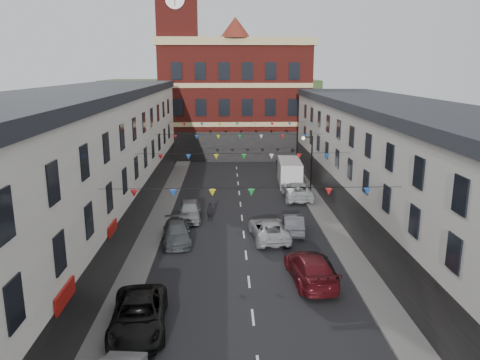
{
  "coord_description": "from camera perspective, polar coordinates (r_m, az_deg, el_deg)",
  "views": [
    {
      "loc": [
        -1.29,
        -29.17,
        12.19
      ],
      "look_at": [
        -0.2,
        6.84,
        3.54
      ],
      "focal_mm": 35.0,
      "sensor_mm": 36.0,
      "label": 1
    }
  ],
  "objects": [
    {
      "name": "terrace_right",
      "position": [
        33.68,
        21.14,
        -0.0
      ],
      "size": [
        8.4,
        56.0,
        9.7
      ],
      "color": "#B6B2AA",
      "rests_on": "ground"
    },
    {
      "name": "terrace_left",
      "position": [
        32.66,
        -20.43,
        0.55
      ],
      "size": [
        8.4,
        56.0,
        10.7
      ],
      "color": "beige",
      "rests_on": "ground"
    },
    {
      "name": "car_left_c",
      "position": [
        23.59,
        -12.26,
        -15.77
      ],
      "size": [
        3.08,
        5.79,
        1.55
      ],
      "primitive_type": "imported",
      "rotation": [
        0.0,
        0.0,
        0.09
      ],
      "color": "black",
      "rests_on": "ground"
    },
    {
      "name": "car_right_c",
      "position": [
        28.04,
        8.61,
        -10.59
      ],
      "size": [
        2.74,
        5.79,
        1.63
      ],
      "primitive_type": "imported",
      "rotation": [
        0.0,
        0.0,
        3.22
      ],
      "color": "#5C1218",
      "rests_on": "ground"
    },
    {
      "name": "car_left_e",
      "position": [
        38.72,
        -6.16,
        -3.72
      ],
      "size": [
        2.1,
        4.66,
        1.55
      ],
      "primitive_type": "imported",
      "rotation": [
        0.0,
        0.0,
        0.06
      ],
      "color": "gray",
      "rests_on": "ground"
    },
    {
      "name": "white_van",
      "position": [
        50.42,
        6.06,
        0.95
      ],
      "size": [
        2.55,
        5.97,
        2.59
      ],
      "primitive_type": "cube",
      "rotation": [
        0.0,
        0.0,
        -0.05
      ],
      "color": "silver",
      "rests_on": "ground"
    },
    {
      "name": "car_right_d",
      "position": [
        28.54,
        9.17,
        -10.24
      ],
      "size": [
        2.28,
        4.75,
        1.57
      ],
      "primitive_type": "imported",
      "rotation": [
        0.0,
        0.0,
        3.24
      ],
      "color": "black",
      "rests_on": "ground"
    },
    {
      "name": "car_left_d",
      "position": [
        33.99,
        -7.72,
        -6.41
      ],
      "size": [
        2.53,
        4.95,
        1.37
      ],
      "primitive_type": "imported",
      "rotation": [
        0.0,
        0.0,
        0.13
      ],
      "color": "#484D51",
      "rests_on": "ground"
    },
    {
      "name": "pavement_right",
      "position": [
        34.43,
        12.25,
        -7.42
      ],
      "size": [
        1.8,
        64.0,
        0.15
      ],
      "primitive_type": "cube",
      "color": "#605E5B",
      "rests_on": "ground"
    },
    {
      "name": "pedestrian",
      "position": [
        38.29,
        -3.67,
        -3.88
      ],
      "size": [
        0.65,
        0.53,
        1.54
      ],
      "primitive_type": "imported",
      "rotation": [
        0.0,
        0.0,
        -0.34
      ],
      "color": "black",
      "rests_on": "ground"
    },
    {
      "name": "ground",
      "position": [
        31.64,
        0.74,
        -9.16
      ],
      "size": [
        160.0,
        160.0,
        0.0
      ],
      "primitive_type": "plane",
      "color": "black",
      "rests_on": "ground"
    },
    {
      "name": "pavement_left",
      "position": [
        33.9,
        -11.25,
        -7.7
      ],
      "size": [
        1.8,
        64.0,
        0.15
      ],
      "primitive_type": "cube",
      "color": "#605E5B",
      "rests_on": "ground"
    },
    {
      "name": "car_right_f",
      "position": [
        44.96,
        7.01,
        -1.28
      ],
      "size": [
        2.73,
        5.77,
        1.59
      ],
      "primitive_type": "imported",
      "rotation": [
        0.0,
        0.0,
        3.13
      ],
      "color": "silver",
      "rests_on": "ground"
    },
    {
      "name": "civic_building",
      "position": [
        67.25,
        -0.65,
        10.05
      ],
      "size": [
        20.6,
        13.3,
        18.5
      ],
      "color": "maroon",
      "rests_on": "ground"
    },
    {
      "name": "clock_tower",
      "position": [
        64.52,
        -7.55,
        15.83
      ],
      "size": [
        5.6,
        5.6,
        30.0
      ],
      "color": "maroon",
      "rests_on": "ground"
    },
    {
      "name": "car_right_e",
      "position": [
        35.91,
        6.52,
        -5.26
      ],
      "size": [
        1.81,
        4.3,
        1.38
      ],
      "primitive_type": "imported",
      "rotation": [
        0.0,
        0.0,
        3.06
      ],
      "color": "#484A50",
      "rests_on": "ground"
    },
    {
      "name": "distant_hill",
      "position": [
        91.49,
        -3.47,
        8.97
      ],
      "size": [
        40.0,
        14.0,
        10.0
      ],
      "primitive_type": "cube",
      "color": "#2C4922",
      "rests_on": "ground"
    },
    {
      "name": "moving_car",
      "position": [
        34.36,
        3.54,
        -6.0
      ],
      "size": [
        2.95,
        5.5,
        1.47
      ],
      "primitive_type": "imported",
      "rotation": [
        0.0,
        0.0,
        3.24
      ],
      "color": "#B5B9BC",
      "rests_on": "ground"
    },
    {
      "name": "street_lamp",
      "position": [
        44.65,
        8.42,
        2.66
      ],
      "size": [
        1.1,
        0.36,
        6.0
      ],
      "color": "black",
      "rests_on": "ground"
    }
  ]
}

